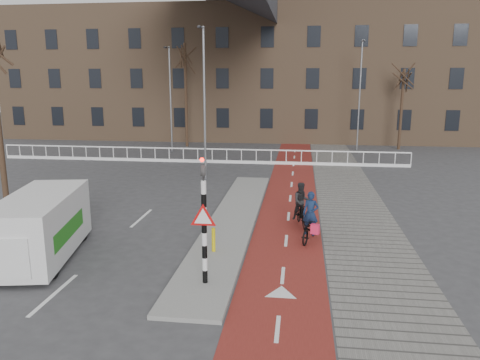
# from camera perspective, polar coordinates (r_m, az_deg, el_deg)

# --- Properties ---
(ground) EXTENTS (120.00, 120.00, 0.00)m
(ground) POSITION_cam_1_polar(r_m,az_deg,el_deg) (15.01, -0.43, -9.74)
(ground) COLOR #38383A
(ground) RESTS_ON ground
(bike_lane) EXTENTS (2.50, 60.00, 0.01)m
(bike_lane) POSITION_cam_1_polar(r_m,az_deg,el_deg) (24.44, 6.26, -1.07)
(bike_lane) COLOR maroon
(bike_lane) RESTS_ON ground
(sidewalk) EXTENTS (3.00, 60.00, 0.01)m
(sidewalk) POSITION_cam_1_polar(r_m,az_deg,el_deg) (24.55, 12.81, -1.25)
(sidewalk) COLOR slate
(sidewalk) RESTS_ON ground
(curb_island) EXTENTS (1.80, 16.00, 0.12)m
(curb_island) POSITION_cam_1_polar(r_m,az_deg,el_deg) (18.81, -0.88, -4.92)
(curb_island) COLOR gray
(curb_island) RESTS_ON ground
(traffic_signal) EXTENTS (0.80, 0.80, 3.68)m
(traffic_signal) POSITION_cam_1_polar(r_m,az_deg,el_deg) (12.56, -4.42, -4.60)
(traffic_signal) COLOR black
(traffic_signal) RESTS_ON curb_island
(bollard) EXTENTS (0.12, 0.12, 0.78)m
(bollard) POSITION_cam_1_polar(r_m,az_deg,el_deg) (15.29, -3.25, -7.28)
(bollard) COLOR #DBC10C
(bollard) RESTS_ON curb_island
(cyclist_near) EXTENTS (1.03, 1.78, 1.78)m
(cyclist_near) POSITION_cam_1_polar(r_m,az_deg,el_deg) (16.65, 8.56, -5.42)
(cyclist_near) COLOR black
(cyclist_near) RESTS_ON bike_lane
(cyclist_far) EXTENTS (0.82, 1.62, 1.71)m
(cyclist_far) POSITION_cam_1_polar(r_m,az_deg,el_deg) (18.27, 7.51, -3.40)
(cyclist_far) COLOR black
(cyclist_far) RESTS_ON bike_lane
(van) EXTENTS (2.77, 5.03, 2.04)m
(van) POSITION_cam_1_polar(r_m,az_deg,el_deg) (16.12, -23.17, -5.14)
(van) COLOR silver
(van) RESTS_ON ground
(railing) EXTENTS (28.00, 0.10, 0.99)m
(railing) POSITION_cam_1_polar(r_m,az_deg,el_deg) (31.99, -5.17, 2.68)
(railing) COLOR silver
(railing) RESTS_ON ground
(townhouse_row) EXTENTS (46.00, 10.00, 15.90)m
(townhouse_row) POSITION_cam_1_polar(r_m,az_deg,el_deg) (46.09, 1.34, 15.03)
(townhouse_row) COLOR #7F6047
(townhouse_row) RESTS_ON ground
(tree_mid) EXTENTS (0.24, 0.24, 8.40)m
(tree_mid) POSITION_cam_1_polar(r_m,az_deg,el_deg) (39.39, -6.61, 10.16)
(tree_mid) COLOR black
(tree_mid) RESTS_ON ground
(tree_right) EXTENTS (0.22, 0.22, 6.36)m
(tree_right) POSITION_cam_1_polar(r_m,az_deg,el_deg) (39.67, 19.07, 8.11)
(tree_right) COLOR black
(tree_right) RESTS_ON ground
(streetlight_near) EXTENTS (0.12, 0.12, 8.35)m
(streetlight_near) POSITION_cam_1_polar(r_m,az_deg,el_deg) (26.20, -4.35, 9.09)
(streetlight_near) COLOR slate
(streetlight_near) RESTS_ON ground
(streetlight_left) EXTENTS (0.12, 0.12, 7.96)m
(streetlight_left) POSITION_cam_1_polar(r_m,az_deg,el_deg) (36.75, -8.45, 9.62)
(streetlight_left) COLOR slate
(streetlight_left) RESTS_ON ground
(streetlight_right) EXTENTS (0.12, 0.12, 8.49)m
(streetlight_right) POSITION_cam_1_polar(r_m,az_deg,el_deg) (38.10, 14.37, 9.85)
(streetlight_right) COLOR slate
(streetlight_right) RESTS_ON ground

